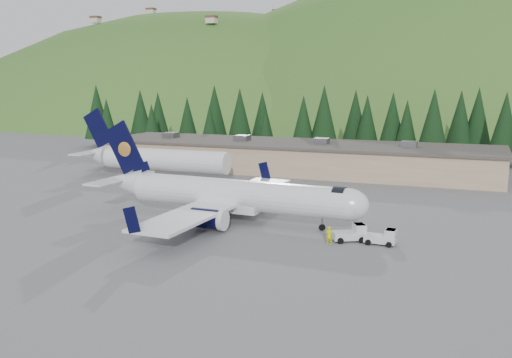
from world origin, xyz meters
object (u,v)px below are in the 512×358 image
object	(u,v)px
baggage_tug_a	(352,233)
baggage_tug_b	(383,237)
second_airliner	(150,158)
ramp_worker	(329,236)
terminal_building	(294,156)
airliner	(230,195)

from	to	relation	value
baggage_tug_a	baggage_tug_b	world-z (taller)	baggage_tug_a
second_airliner	baggage_tug_a	distance (m)	46.53
baggage_tug_b	ramp_worker	xyz separation A→B (m)	(-5.00, -2.00, 0.21)
baggage_tug_b	terminal_building	xyz separation A→B (m)	(-22.18, 41.51, 1.89)
baggage_tug_a	ramp_worker	bearing A→B (deg)	-158.55
airliner	baggage_tug_a	size ratio (longest dim) A/B	9.23
baggage_tug_b	second_airliner	bearing A→B (deg)	151.04
second_airliner	terminal_building	xyz separation A→B (m)	(19.91, 16.00, -0.70)
second_airliner	baggage_tug_b	xyz separation A→B (m)	(42.10, -25.51, -2.60)
baggage_tug_a	ramp_worker	size ratio (longest dim) A/B	1.95
baggage_tug_a	terminal_building	world-z (taller)	terminal_building
second_airliner	terminal_building	distance (m)	25.55
second_airliner	ramp_worker	xyz separation A→B (m)	(37.10, -27.51, -2.39)
airliner	terminal_building	xyz separation A→B (m)	(-4.02, 37.95, -0.38)
ramp_worker	terminal_building	bearing A→B (deg)	-80.69
airliner	baggage_tug_b	world-z (taller)	airliner
baggage_tug_a	ramp_worker	world-z (taller)	ramp_worker
baggage_tug_a	baggage_tug_b	xyz separation A→B (m)	(3.17, -0.16, -0.06)
baggage_tug_a	terminal_building	size ratio (longest dim) A/B	0.05
second_airliner	terminal_building	size ratio (longest dim) A/B	0.39
airliner	ramp_worker	distance (m)	14.44
baggage_tug_b	terminal_building	world-z (taller)	terminal_building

